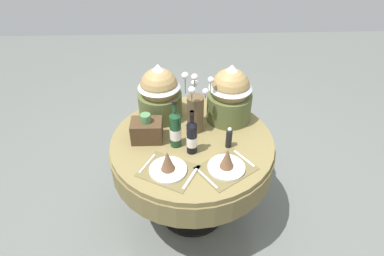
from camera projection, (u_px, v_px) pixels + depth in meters
name	position (u px, v px, depth m)	size (l,w,h in m)	color
ground	(192.00, 210.00, 2.79)	(8.00, 8.00, 0.00)	slate
dining_table	(192.00, 154.00, 2.40)	(1.18, 1.18, 0.78)	olive
place_setting_left	(168.00, 166.00, 2.03)	(0.42, 0.39, 0.16)	brown
place_setting_right	(227.00, 163.00, 2.05)	(0.43, 0.41, 0.16)	brown
flower_vase	(195.00, 110.00, 2.31)	(0.22, 0.22, 0.44)	brown
wine_bottle_left	(175.00, 129.00, 2.18)	(0.08, 0.08, 0.36)	#194223
wine_bottle_right	(192.00, 137.00, 2.14)	(0.07, 0.07, 0.33)	black
pepper_mill	(229.00, 138.00, 2.21)	(0.04, 0.04, 0.16)	black
gift_tub_back_left	(159.00, 90.00, 2.41)	(0.33, 0.33, 0.44)	#566033
gift_tub_back_right	(230.00, 92.00, 2.38)	(0.33, 0.33, 0.45)	#566033
woven_basket_side_left	(147.00, 130.00, 2.27)	(0.21, 0.16, 0.21)	#47331E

